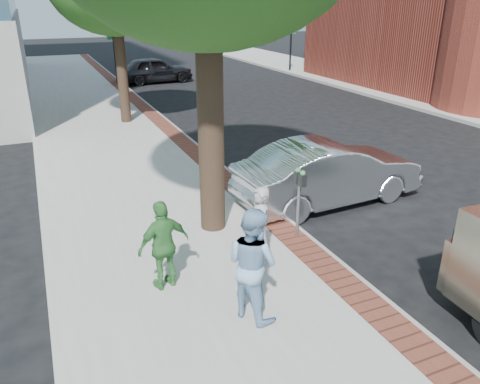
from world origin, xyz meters
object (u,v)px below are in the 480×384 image
sedan_silver (329,172)px  bg_car (155,70)px  parking_meter (299,189)px  person_green (164,245)px  person_officer (252,264)px  person_gray (259,229)px

sedan_silver → bg_car: size_ratio=1.06×
parking_meter → person_green: bearing=-167.5°
person_officer → sedan_silver: size_ratio=0.38×
bg_car → person_green: bearing=162.7°
person_green → bg_car: person_green is taller
person_officer → bg_car: person_officer is taller
person_officer → person_green: person_officer is taller
parking_meter → bg_car: 20.90m
person_green → bg_car: size_ratio=0.35×
parking_meter → person_officer: bearing=-135.0°
person_gray → person_green: person_gray is taller
person_gray → bg_car: bearing=175.5°
person_green → bg_car: bearing=-116.8°
parking_meter → bg_car: parking_meter is taller
person_officer → person_green: bearing=14.8°
parking_meter → person_gray: size_ratio=0.94×
parking_meter → person_officer: (-1.91, -1.91, -0.17)m
person_gray → person_green: (-1.68, 0.12, -0.00)m
parking_meter → sedan_silver: bearing=41.6°
person_gray → person_officer: (-0.67, -1.15, 0.10)m
person_gray → person_officer: size_ratio=0.88×
parking_meter → person_green: size_ratio=0.94×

